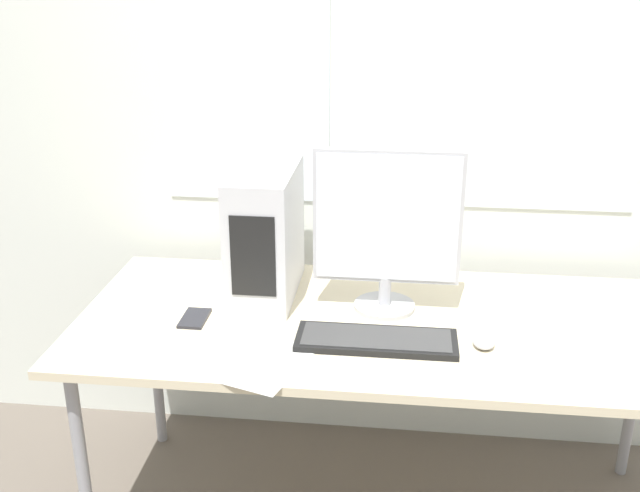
{
  "coord_description": "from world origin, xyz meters",
  "views": [
    {
      "loc": [
        0.03,
        -1.71,
        1.87
      ],
      "look_at": [
        -0.22,
        0.43,
        1.02
      ],
      "focal_mm": 42.0,
      "sensor_mm": 36.0,
      "label": 1
    }
  ],
  "objects_px": {
    "cell_phone": "(195,318)",
    "mouse": "(484,342)",
    "monitor_main": "(387,227)",
    "pc_tower": "(266,233)",
    "keyboard": "(376,340)"
  },
  "relations": [
    {
      "from": "cell_phone",
      "to": "mouse",
      "type": "bearing_deg",
      "value": -4.6
    },
    {
      "from": "monitor_main",
      "to": "pc_tower",
      "type": "bearing_deg",
      "value": 168.75
    },
    {
      "from": "monitor_main",
      "to": "keyboard",
      "type": "height_order",
      "value": "monitor_main"
    },
    {
      "from": "pc_tower",
      "to": "mouse",
      "type": "bearing_deg",
      "value": -23.22
    },
    {
      "from": "monitor_main",
      "to": "keyboard",
      "type": "distance_m",
      "value": 0.37
    },
    {
      "from": "cell_phone",
      "to": "monitor_main",
      "type": "bearing_deg",
      "value": 14.15
    },
    {
      "from": "keyboard",
      "to": "mouse",
      "type": "relative_size",
      "value": 5.45
    },
    {
      "from": "cell_phone",
      "to": "pc_tower",
      "type": "bearing_deg",
      "value": 50.28
    },
    {
      "from": "keyboard",
      "to": "cell_phone",
      "type": "xyz_separation_m",
      "value": [
        -0.58,
        0.09,
        -0.01
      ]
    },
    {
      "from": "pc_tower",
      "to": "keyboard",
      "type": "distance_m",
      "value": 0.55
    },
    {
      "from": "monitor_main",
      "to": "mouse",
      "type": "bearing_deg",
      "value": -36.43
    },
    {
      "from": "mouse",
      "to": "cell_phone",
      "type": "bearing_deg",
      "value": 175.49
    },
    {
      "from": "pc_tower",
      "to": "keyboard",
      "type": "bearing_deg",
      "value": -39.55
    },
    {
      "from": "monitor_main",
      "to": "keyboard",
      "type": "relative_size",
      "value": 1.11
    },
    {
      "from": "pc_tower",
      "to": "monitor_main",
      "type": "xyz_separation_m",
      "value": [
        0.41,
        -0.08,
        0.07
      ]
    }
  ]
}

